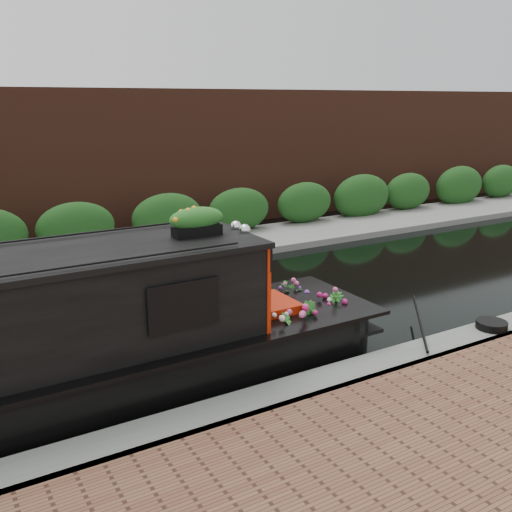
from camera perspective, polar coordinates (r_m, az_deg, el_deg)
ground at (r=9.83m, az=-9.79°, el=-6.98°), size 80.00×80.00×0.00m
near_bank_coping at (r=7.14m, az=0.17°, el=-15.84°), size 40.00×0.60×0.50m
far_bank_path at (r=13.64m, az=-16.15°, el=-0.99°), size 40.00×2.40×0.34m
far_hedge at (r=14.48m, az=-17.07°, el=-0.12°), size 40.00×1.10×2.80m
far_brick_wall at (r=16.48m, az=-18.84°, el=1.57°), size 40.00×1.00×8.00m
rope_fender at (r=9.51m, az=9.54°, el=-6.85°), size 0.27×0.37×0.27m
coiled_mooring_rope at (r=9.67m, az=22.49°, el=-6.38°), size 0.48×0.48×0.12m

